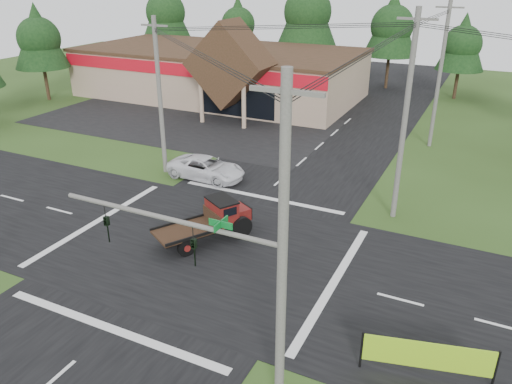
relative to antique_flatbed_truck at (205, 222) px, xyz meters
The scene contains 19 objects.
ground 1.37m from the antique_flatbed_truck, 66.96° to the right, with size 120.00×120.00×0.00m, color #293F16.
road_ns 1.37m from the antique_flatbed_truck, 66.96° to the right, with size 12.00×120.00×0.02m, color black.
road_ew 1.36m from the antique_flatbed_truck, 66.96° to the right, with size 120.00×12.00×0.02m, color black.
parking_apron 22.81m from the antique_flatbed_truck, 126.87° to the left, with size 28.00×14.00×0.02m, color black.
cvs_building 32.69m from the antique_flatbed_truck, 118.10° to the left, with size 30.40×18.20×9.19m.
traffic_signal_mast 10.83m from the antique_flatbed_truck, 53.38° to the right, with size 8.12×0.24×7.00m.
utility_pole_nr 12.26m from the antique_flatbed_truck, 46.57° to the right, with size 2.00×0.30×11.00m.
utility_pole_nw 11.39m from the antique_flatbed_truck, 136.70° to the left, with size 2.00×0.30×10.50m.
utility_pole_ne 12.03m from the antique_flatbed_truck, 40.97° to the left, with size 2.00×0.30×11.50m.
utility_pole_n 23.28m from the antique_flatbed_truck, 68.59° to the left, with size 2.00×0.30×11.20m.
tree_row_a 49.68m from the antique_flatbed_truck, 127.10° to the left, with size 6.72×6.72×12.12m.
tree_row_b 46.03m from the antique_flatbed_truck, 115.51° to the left, with size 5.60×5.60×10.10m.
tree_row_c 42.08m from the antique_flatbed_truck, 103.52° to the left, with size 7.28×7.28×13.13m.
tree_row_d 41.71m from the antique_flatbed_truck, 89.55° to the left, with size 6.16×6.16×11.11m.
tree_row_e 40.41m from the antique_flatbed_truck, 78.02° to the left, with size 5.04×5.04×9.09m.
tree_side_w 37.48m from the antique_flatbed_truck, 148.73° to the left, with size 5.60×5.60×10.10m.
antique_flatbed_truck is the anchor object (origin of this frame).
roadside_banner 12.95m from the antique_flatbed_truck, 22.39° to the right, with size 4.58×0.13×1.56m, color #8DC71A, non-canonical shape.
white_pickup 8.66m from the antique_flatbed_truck, 120.64° to the left, with size 2.47×5.35×1.49m, color white.
Camera 1 is at (12.15, -18.80, 13.16)m, focal length 35.00 mm.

